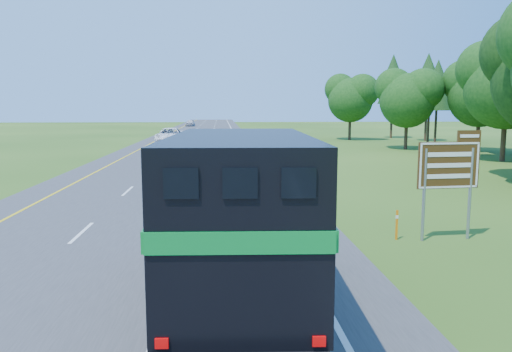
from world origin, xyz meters
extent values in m
cube|color=#38383A|center=(0.00, 50.00, 0.02)|extent=(15.00, 260.00, 0.04)
cube|color=yellow|center=(-5.50, 50.00, 0.04)|extent=(0.15, 260.00, 0.01)
cube|color=white|center=(5.50, 50.00, 0.04)|extent=(0.15, 260.00, 0.01)
cylinder|color=black|center=(2.61, 7.54, 0.64)|extent=(0.43, 1.22, 1.20)
cylinder|color=black|center=(4.90, 7.44, 0.64)|extent=(0.43, 1.22, 1.20)
cylinder|color=black|center=(2.38, 2.30, 0.64)|extent=(0.43, 1.22, 1.20)
cylinder|color=black|center=(4.67, 2.20, 0.64)|extent=(0.43, 1.22, 1.20)
cylinder|color=black|center=(2.32, 0.99, 0.64)|extent=(0.43, 1.22, 1.20)
cylinder|color=black|center=(4.61, 0.89, 0.64)|extent=(0.43, 1.22, 1.20)
cube|color=black|center=(3.60, 4.00, 0.77)|extent=(3.00, 8.84, 0.31)
cube|color=black|center=(3.75, 7.38, 1.96)|extent=(2.76, 2.08, 2.08)
cube|color=black|center=(3.79, 8.39, 2.51)|extent=(2.40, 0.17, 0.66)
cube|color=black|center=(3.57, 3.24, 2.43)|extent=(3.00, 6.45, 3.00)
cube|color=#067A27|center=(3.43, 0.05, 2.58)|extent=(2.73, 0.16, 0.33)
cube|color=#067A27|center=(2.18, 3.30, 2.58)|extent=(0.32, 6.33, 0.33)
cube|color=#067A27|center=(4.95, 3.18, 2.58)|extent=(0.32, 6.33, 0.33)
cube|color=black|center=(2.61, 0.08, 3.44)|extent=(0.49, 0.06, 0.44)
cube|color=black|center=(3.43, 0.05, 3.44)|extent=(0.49, 0.06, 0.44)
cube|color=black|center=(4.25, 0.01, 3.44)|extent=(0.49, 0.06, 0.44)
cube|color=#B20505|center=(2.28, 0.10, 1.09)|extent=(0.20, 0.05, 0.15)
cube|color=#B20505|center=(4.58, 0.00, 1.09)|extent=(0.20, 0.05, 0.15)
imported|color=white|center=(-3.03, 55.37, 1.01)|extent=(3.25, 7.00, 1.94)
imported|color=#BABAC1|center=(-4.02, 114.11, 0.83)|extent=(2.24, 4.79, 1.59)
cylinder|color=gray|center=(9.95, 9.19, 1.57)|extent=(0.10, 0.10, 3.14)
cylinder|color=gray|center=(11.62, 9.34, 1.57)|extent=(0.10, 0.10, 3.14)
cube|color=#45280E|center=(10.78, 9.26, 2.57)|extent=(2.20, 0.26, 1.57)
cube|color=#45280E|center=(11.46, 9.32, 3.54)|extent=(0.84, 0.14, 0.38)
cube|color=white|center=(10.79, 9.23, 2.57)|extent=(2.09, 0.20, 1.51)
cube|color=orange|center=(9.13, 9.40, 0.52)|extent=(0.08, 0.04, 1.03)
cube|color=white|center=(9.13, 9.40, 0.80)|extent=(0.08, 0.05, 0.11)
camera|label=1|loc=(3.16, -6.81, 4.48)|focal=35.00mm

